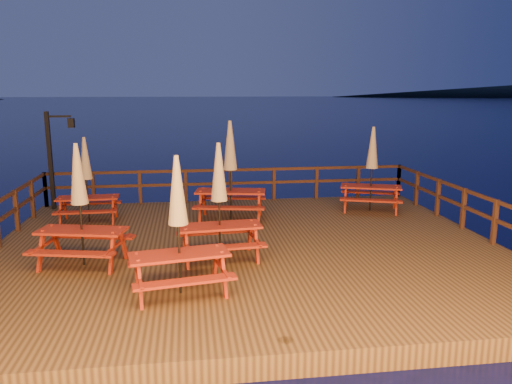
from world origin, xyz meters
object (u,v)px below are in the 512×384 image
picnic_table_1 (178,223)px  picnic_table_2 (87,178)px  lamp_post (55,151)px  picnic_table_0 (80,203)px

picnic_table_1 → picnic_table_2: size_ratio=1.07×
lamp_post → picnic_table_2: lamp_post is taller
lamp_post → picnic_table_2: size_ratio=1.26×
lamp_post → picnic_table_1: lamp_post is taller
picnic_table_0 → picnic_table_1: picnic_table_0 is taller
picnic_table_0 → picnic_table_1: (2.05, -1.79, -0.03)m
lamp_post → picnic_table_0: (1.78, -5.39, -0.45)m
picnic_table_0 → picnic_table_1: 2.72m
picnic_table_0 → picnic_table_2: 3.65m
picnic_table_1 → picnic_table_2: (-2.59, 5.39, -0.08)m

